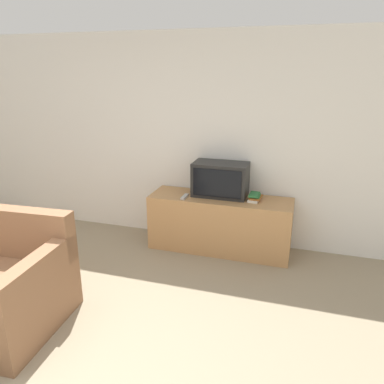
% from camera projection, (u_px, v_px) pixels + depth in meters
% --- Properties ---
extents(wall_back, '(9.00, 0.06, 2.60)m').
position_uv_depth(wall_back, '(163.00, 138.00, 4.84)').
color(wall_back, white).
rests_on(wall_back, ground_plane).
extents(tv_stand, '(1.72, 0.52, 0.68)m').
position_uv_depth(tv_stand, '(220.00, 224.00, 4.61)').
color(tv_stand, tan).
rests_on(tv_stand, ground_plane).
extents(television, '(0.66, 0.37, 0.41)m').
position_uv_depth(television, '(220.00, 179.00, 4.52)').
color(television, black).
rests_on(television, tv_stand).
extents(book_stack, '(0.15, 0.23, 0.09)m').
position_uv_depth(book_stack, '(255.00, 197.00, 4.39)').
color(book_stack, silver).
rests_on(book_stack, tv_stand).
extents(remote_on_stand, '(0.05, 0.19, 0.02)m').
position_uv_depth(remote_on_stand, '(185.00, 197.00, 4.51)').
color(remote_on_stand, '#B7B7B7').
rests_on(remote_on_stand, tv_stand).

